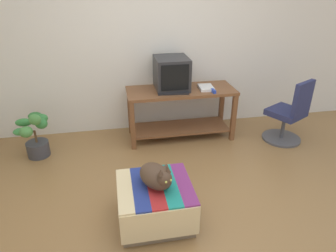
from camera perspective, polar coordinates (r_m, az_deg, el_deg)
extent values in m
plane|color=olive|center=(3.02, 3.51, -16.61)|extent=(14.00, 14.00, 0.00)
cube|color=silver|center=(4.29, -2.85, 16.21)|extent=(8.00, 0.10, 2.60)
cube|color=brown|center=(3.90, -6.72, -0.03)|extent=(0.06, 0.06, 0.66)
cube|color=brown|center=(4.19, 12.30, 1.48)|extent=(0.06, 0.06, 0.66)
cube|color=brown|center=(4.60, 10.10, 3.97)|extent=(0.06, 0.06, 0.66)
cube|color=brown|center=(4.34, -7.21, 2.75)|extent=(0.06, 0.06, 0.66)
cube|color=brown|center=(4.29, 2.33, -0.27)|extent=(1.34, 0.48, 0.02)
cube|color=brown|center=(4.07, 2.47, 6.69)|extent=(1.45, 0.57, 0.04)
cube|color=#28282B|center=(4.10, 0.64, 7.29)|extent=(0.30, 0.33, 0.02)
cube|color=#28282B|center=(4.04, 0.65, 9.98)|extent=(0.43, 0.47, 0.42)
cube|color=black|center=(3.81, 1.36, 9.12)|extent=(0.35, 0.01, 0.33)
cube|color=black|center=(3.92, 1.00, 6.40)|extent=(0.41, 0.19, 0.02)
cube|color=white|center=(4.10, 7.21, 7.23)|extent=(0.20, 0.27, 0.04)
cube|color=#7A664C|center=(2.86, -2.45, -14.45)|extent=(0.63, 0.58, 0.37)
cube|color=beige|center=(2.60, -1.37, -18.39)|extent=(0.66, 0.01, 0.30)
cube|color=beige|center=(2.72, -8.20, -11.92)|extent=(0.13, 0.63, 0.02)
cube|color=navy|center=(2.73, -5.35, -11.67)|extent=(0.13, 0.63, 0.02)
cube|color=#AD2323|center=(2.74, -2.53, -11.39)|extent=(0.13, 0.63, 0.02)
cube|color=#1E897A|center=(2.75, 0.25, -11.08)|extent=(0.13, 0.63, 0.02)
cube|color=#7A2D6B|center=(2.78, 3.00, -10.76)|extent=(0.13, 0.63, 0.02)
ellipsoid|color=#473323|center=(2.69, -2.38, -9.44)|extent=(0.37, 0.43, 0.19)
sphere|color=#473323|center=(2.56, -0.70, -9.94)|extent=(0.13, 0.13, 0.13)
cylinder|color=#473323|center=(2.84, -1.72, -8.98)|extent=(0.22, 0.25, 0.04)
cone|color=#473323|center=(2.50, -1.41, -8.75)|extent=(0.05, 0.05, 0.06)
cone|color=#473323|center=(2.53, -0.03, -8.20)|extent=(0.05, 0.05, 0.06)
sphere|color=#C6D151|center=(2.51, -0.37, -10.59)|extent=(0.02, 0.02, 0.02)
sphere|color=#C6D151|center=(2.53, 0.51, -10.22)|extent=(0.02, 0.02, 0.02)
cylinder|color=#3D3D42|center=(4.17, -23.37, -3.98)|extent=(0.27, 0.27, 0.19)
cylinder|color=brown|center=(4.09, -23.81, -1.83)|extent=(0.03, 0.03, 0.16)
ellipsoid|color=#38843D|center=(3.97, -22.88, 0.42)|extent=(0.14, 0.11, 0.13)
ellipsoid|color=#38843D|center=(4.05, -22.83, 1.32)|extent=(0.15, 0.12, 0.12)
ellipsoid|color=#2D7033|center=(4.14, -23.90, 1.77)|extent=(0.17, 0.14, 0.09)
ellipsoid|color=#38843D|center=(4.11, -25.68, 0.61)|extent=(0.20, 0.08, 0.10)
ellipsoid|color=#38843D|center=(4.02, -26.11, -0.96)|extent=(0.18, 0.14, 0.08)
ellipsoid|color=#4C8E42|center=(3.92, -25.30, -1.03)|extent=(0.15, 0.15, 0.13)
ellipsoid|color=#4C8E42|center=(3.86, -23.92, 1.11)|extent=(0.14, 0.08, 0.14)
cylinder|color=#4C4C51|center=(4.54, 20.62, -2.16)|extent=(0.52, 0.52, 0.03)
cylinder|color=#4C4C51|center=(4.46, 20.99, -0.07)|extent=(0.05, 0.05, 0.34)
cube|color=navy|center=(4.38, 21.43, 2.39)|extent=(0.57, 0.57, 0.08)
cube|color=navy|center=(4.20, 24.19, 4.77)|extent=(0.36, 0.23, 0.44)
cube|color=#2342B7|center=(3.98, 8.59, 6.58)|extent=(0.04, 0.11, 0.04)
cylinder|color=#2351B2|center=(4.22, 8.02, 7.53)|extent=(0.07, 0.13, 0.01)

